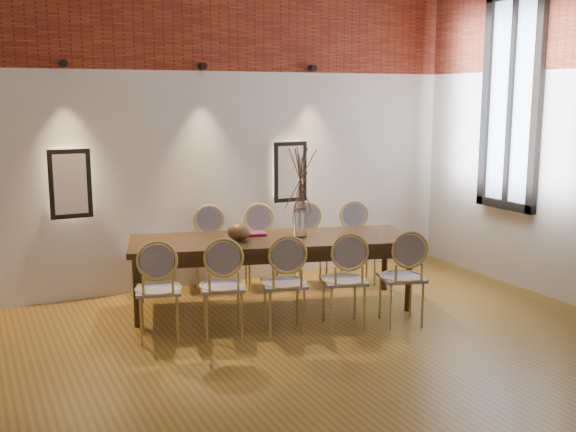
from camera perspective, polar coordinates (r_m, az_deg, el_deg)
name	(u,v)px	position (r m, az deg, el deg)	size (l,w,h in m)	color
floor	(336,407)	(5.10, 4.09, -15.86)	(7.00, 7.00, 0.02)	olive
wall_back	(183,115)	(7.86, -8.87, 8.41)	(7.00, 0.10, 4.00)	silver
brick_band_back	(182,1)	(7.86, -8.97, 17.55)	(7.00, 0.02, 1.50)	maroon
niche_left	(70,184)	(7.54, -17.99, 2.62)	(0.36, 0.06, 0.66)	#FFEAC6
niche_right	(289,172)	(8.29, 0.10, 3.77)	(0.36, 0.06, 0.66)	#FFEAC6
spot_fixture_left	(63,63)	(7.46, -18.49, 12.16)	(0.08, 0.08, 0.10)	black
spot_fixture_mid	(202,66)	(7.80, -7.25, 12.48)	(0.08, 0.08, 0.10)	black
spot_fixture_right	(313,68)	(8.36, 2.09, 12.40)	(0.08, 0.08, 0.10)	black
window_glass	(512,102)	(8.30, 18.45, 9.14)	(0.02, 0.78, 2.38)	silver
window_frame	(511,102)	(8.28, 18.34, 9.14)	(0.08, 0.90, 2.50)	black
window_mullion	(511,102)	(8.28, 18.34, 9.14)	(0.06, 0.06, 2.40)	black
dining_table	(272,273)	(7.16, -1.40, -4.81)	(2.93, 0.94, 0.75)	#362310
chair_near_a	(159,289)	(6.33, -10.91, -6.13)	(0.44, 0.44, 0.94)	tan
chair_near_b	(222,286)	(6.35, -5.58, -5.94)	(0.44, 0.44, 0.94)	tan
chair_near_c	(284,283)	(6.42, -0.34, -5.70)	(0.44, 0.44, 0.94)	tan
chair_near_d	(344,280)	(6.54, 4.74, -5.43)	(0.44, 0.44, 0.94)	tan
chair_near_e	(402,277)	(6.72, 9.59, -5.12)	(0.44, 0.44, 0.94)	tan
chair_far_a	(159,252)	(7.78, -10.86, -3.05)	(0.44, 0.44, 0.94)	tan
chair_far_b	(211,250)	(7.80, -6.54, -2.90)	(0.44, 0.44, 0.94)	tan
chair_far_c	(261,248)	(7.86, -2.27, -2.74)	(0.44, 0.44, 0.94)	tan
chair_far_d	(310,246)	(7.96, 1.91, -2.57)	(0.44, 0.44, 0.94)	tan
chair_far_e	(358,244)	(8.10, 5.97, -2.39)	(0.44, 0.44, 0.94)	tan
vase	(300,223)	(7.10, 1.04, -0.60)	(0.14, 0.14, 0.30)	silver
dried_branches	(300,181)	(7.03, 1.05, 3.01)	(0.50, 0.50, 0.70)	brown
bowl	(239,232)	(6.96, -4.19, -1.34)	(0.24, 0.24, 0.18)	brown
book	(253,234)	(7.22, -2.94, -1.52)	(0.26, 0.18, 0.03)	maroon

